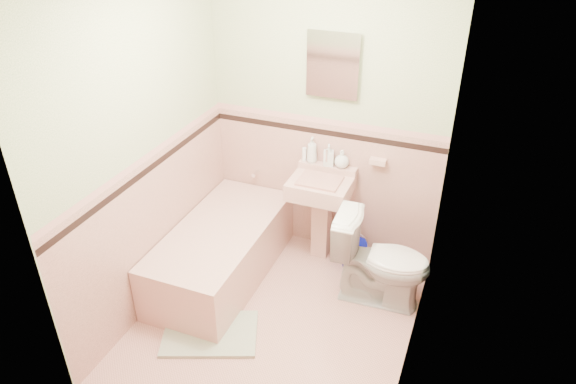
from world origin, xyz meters
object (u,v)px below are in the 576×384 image
at_px(sink, 319,220).
at_px(soap_bottle_mid, 329,155).
at_px(bathtub, 222,253).
at_px(bucket, 354,254).
at_px(soap_bottle_right, 342,159).
at_px(medicine_cabinet, 333,65).
at_px(shoe, 198,326).
at_px(soap_bottle_left, 312,150).
at_px(toilet, 382,260).

xyz_separation_m(sink, soap_bottle_mid, (0.00, 0.18, 0.54)).
height_order(bathtub, sink, sink).
bearing_deg(bathtub, bucket, 28.07).
distance_m(sink, bucket, 0.43).
distance_m(sink, soap_bottle_right, 0.57).
distance_m(bathtub, medicine_cabinet, 1.78).
xyz_separation_m(medicine_cabinet, shoe, (-0.54, -1.41, -1.64)).
xyz_separation_m(medicine_cabinet, soap_bottle_left, (-0.14, -0.03, -0.74)).
height_order(bathtub, soap_bottle_mid, soap_bottle_mid).
bearing_deg(bucket, medicine_cabinet, 147.43).
xyz_separation_m(toilet, bucket, (-0.30, 0.34, -0.26)).
xyz_separation_m(bathtub, soap_bottle_mid, (0.68, 0.71, 0.72)).
distance_m(toilet, shoe, 1.48).
height_order(bathtub, soap_bottle_right, soap_bottle_right).
xyz_separation_m(bathtub, bucket, (1.00, 0.53, -0.11)).
relative_size(medicine_cabinet, shoe, 3.37).
bearing_deg(soap_bottle_left, shoe, -105.88).
xyz_separation_m(medicine_cabinet, bucket, (0.32, -0.21, -1.58)).
xyz_separation_m(medicine_cabinet, toilet, (0.62, -0.55, -1.32)).
height_order(soap_bottle_left, soap_bottle_mid, soap_bottle_left).
bearing_deg(soap_bottle_mid, medicine_cabinet, 97.26).
bearing_deg(bucket, toilet, -48.38).
bearing_deg(sink, medicine_cabinet, 90.00).
bearing_deg(sink, soap_bottle_right, 56.34).
bearing_deg(toilet, shoe, 124.09).
bearing_deg(medicine_cabinet, toilet, -41.16).
height_order(soap_bottle_right, toilet, soap_bottle_right).
bearing_deg(soap_bottle_mid, bathtub, -133.92).
distance_m(soap_bottle_left, bucket, 0.98).
distance_m(bathtub, toilet, 1.33).
distance_m(soap_bottle_left, soap_bottle_right, 0.27).
relative_size(bathtub, medicine_cabinet, 3.10).
bearing_deg(shoe, bucket, 57.57).
xyz_separation_m(medicine_cabinet, soap_bottle_right, (0.12, -0.03, -0.77)).
distance_m(bathtub, bucket, 1.14).
bearing_deg(soap_bottle_right, toilet, -45.64).
xyz_separation_m(soap_bottle_left, shoe, (-0.39, -1.38, -0.91)).
relative_size(bathtub, sink, 1.89).
relative_size(soap_bottle_right, toilet, 0.20).
height_order(toilet, bucket, toilet).
xyz_separation_m(toilet, shoe, (-1.16, -0.86, -0.32)).
relative_size(soap_bottle_right, bucket, 0.67).
xyz_separation_m(bathtub, shoe, (0.14, -0.67, -0.17)).
height_order(soap_bottle_right, shoe, soap_bottle_right).
distance_m(soap_bottle_left, toilet, 1.09).
bearing_deg(soap_bottle_mid, bucket, -28.90).
relative_size(bathtub, bucket, 6.45).
bearing_deg(soap_bottle_right, soap_bottle_left, 180.00).
xyz_separation_m(bucket, shoe, (-0.86, -1.20, -0.06)).
bearing_deg(soap_bottle_right, bathtub, -138.41).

